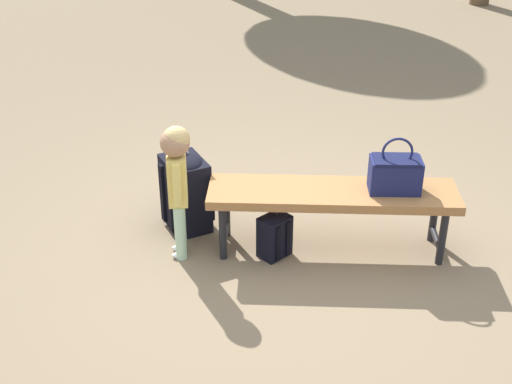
{
  "coord_description": "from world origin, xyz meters",
  "views": [
    {
      "loc": [
        -0.44,
        3.72,
        2.5
      ],
      "look_at": [
        0.09,
        -0.01,
        0.45
      ],
      "focal_mm": 47.41,
      "sensor_mm": 36.0,
      "label": 1
    }
  ],
  "objects_px": {
    "park_bench": "(332,197)",
    "backpack_small": "(274,233)",
    "child_standing": "(177,172)",
    "backpack_large": "(186,189)",
    "handbag": "(395,173)"
  },
  "relations": [
    {
      "from": "park_bench",
      "to": "child_standing",
      "type": "height_order",
      "value": "child_standing"
    },
    {
      "from": "child_standing",
      "to": "backpack_small",
      "type": "distance_m",
      "value": 0.75
    },
    {
      "from": "child_standing",
      "to": "backpack_large",
      "type": "height_order",
      "value": "child_standing"
    },
    {
      "from": "park_bench",
      "to": "child_standing",
      "type": "bearing_deg",
      "value": 11.65
    },
    {
      "from": "backpack_small",
      "to": "child_standing",
      "type": "bearing_deg",
      "value": 6.99
    },
    {
      "from": "backpack_large",
      "to": "backpack_small",
      "type": "relative_size",
      "value": 1.78
    },
    {
      "from": "child_standing",
      "to": "backpack_small",
      "type": "relative_size",
      "value": 2.74
    },
    {
      "from": "backpack_large",
      "to": "child_standing",
      "type": "bearing_deg",
      "value": 97.38
    },
    {
      "from": "backpack_small",
      "to": "park_bench",
      "type": "bearing_deg",
      "value": -160.83
    },
    {
      "from": "park_bench",
      "to": "child_standing",
      "type": "distance_m",
      "value": 1.01
    },
    {
      "from": "park_bench",
      "to": "backpack_small",
      "type": "xyz_separation_m",
      "value": [
        0.36,
        0.12,
        -0.23
      ]
    },
    {
      "from": "backpack_large",
      "to": "backpack_small",
      "type": "xyz_separation_m",
      "value": [
        -0.65,
        0.29,
        -0.13
      ]
    },
    {
      "from": "handbag",
      "to": "backpack_large",
      "type": "bearing_deg",
      "value": -4.87
    },
    {
      "from": "park_bench",
      "to": "handbag",
      "type": "relative_size",
      "value": 4.43
    },
    {
      "from": "child_standing",
      "to": "backpack_small",
      "type": "bearing_deg",
      "value": -173.01
    }
  ]
}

